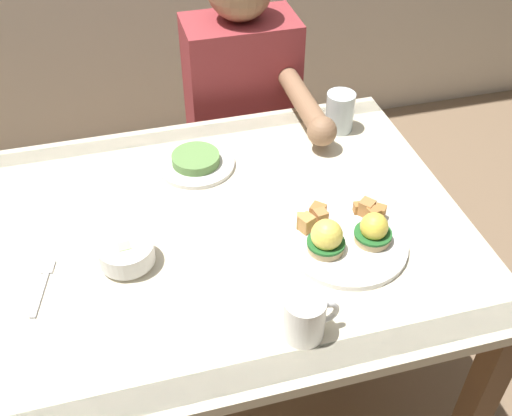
{
  "coord_description": "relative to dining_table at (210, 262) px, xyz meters",
  "views": [
    {
      "loc": [
        -0.16,
        -1.01,
        1.69
      ],
      "look_at": [
        0.12,
        0.0,
        0.78
      ],
      "focal_mm": 42.47,
      "sensor_mm": 36.0,
      "label": 1
    }
  ],
  "objects": [
    {
      "name": "coffee_mug",
      "position": [
        0.12,
        -0.34,
        0.16
      ],
      "size": [
        0.11,
        0.08,
        0.09
      ],
      "color": "white",
      "rests_on": "dining_table"
    },
    {
      "name": "diner_person",
      "position": [
        0.24,
        0.6,
        0.02
      ],
      "size": [
        0.34,
        0.54,
        1.14
      ],
      "color": "#33333D",
      "rests_on": "ground_plane"
    },
    {
      "name": "ground_plane",
      "position": [
        0.0,
        0.0,
        -0.63
      ],
      "size": [
        6.0,
        6.0,
        0.0
      ],
      "primitive_type": "plane",
      "color": "#7F664C"
    },
    {
      "name": "dining_table",
      "position": [
        0.0,
        0.0,
        0.0
      ],
      "size": [
        1.2,
        0.9,
        0.74
      ],
      "color": "beige",
      "rests_on": "ground_plane"
    },
    {
      "name": "side_plate",
      "position": [
        0.02,
        0.25,
        0.12
      ],
      "size": [
        0.2,
        0.2,
        0.04
      ],
      "color": "white",
      "rests_on": "dining_table"
    },
    {
      "name": "fruit_bowl",
      "position": [
        -0.19,
        -0.06,
        0.14
      ],
      "size": [
        0.12,
        0.12,
        0.06
      ],
      "color": "white",
      "rests_on": "dining_table"
    },
    {
      "name": "eggs_benedict_plate",
      "position": [
        0.29,
        -0.13,
        0.13
      ],
      "size": [
        0.27,
        0.27,
        0.09
      ],
      "color": "white",
      "rests_on": "dining_table"
    },
    {
      "name": "fork",
      "position": [
        -0.37,
        -0.08,
        0.11
      ],
      "size": [
        0.05,
        0.15,
        0.0
      ],
      "color": "silver",
      "rests_on": "dining_table"
    },
    {
      "name": "water_glass_near",
      "position": [
        0.44,
        0.31,
        0.15
      ],
      "size": [
        0.08,
        0.08,
        0.11
      ],
      "color": "silver",
      "rests_on": "dining_table"
    }
  ]
}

